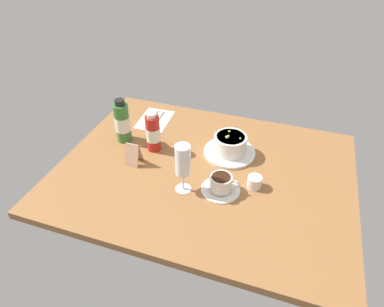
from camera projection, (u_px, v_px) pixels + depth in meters
The scene contains 9 objects.
ground_plane at pixel (204, 172), 128.50cm from camera, with size 110.00×84.00×3.00cm, color brown.
porridge_bowl at pixel (230, 146), 132.92cm from camera, with size 20.75×20.75×9.19cm.
cutlery_setting at pixel (154, 120), 155.26cm from camera, with size 14.55×19.51×0.90cm.
coffee_cup at pixel (221, 184), 116.76cm from camera, with size 13.94×13.94×6.26cm.
creamer_jug at pixel (254, 182), 118.63cm from camera, with size 6.04×5.27×5.06cm.
wine_glass at pixel (183, 162), 111.48cm from camera, with size 5.75×5.75×18.85cm.
sauce_bottle_red at pixel (153, 133), 133.19cm from camera, with size 5.72×5.72×16.84cm.
sauce_bottle_green at pixel (123, 122), 137.78cm from camera, with size 6.29×6.29×19.08cm.
menu_card at pixel (133, 153), 128.07cm from camera, with size 5.33×5.87×8.95cm.
Camera 1 is at (-26.79, 93.77, 82.61)cm, focal length 31.31 mm.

